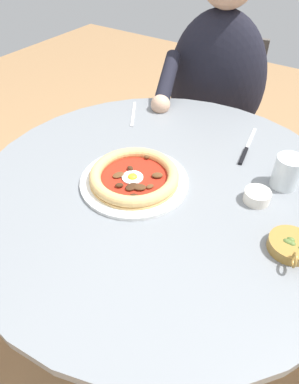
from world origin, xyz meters
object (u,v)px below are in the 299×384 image
(pizza_on_plate, at_px, (134,177))
(ramekin_capers, at_px, (257,196))
(olive_pan, at_px, (291,245))
(steak_knife, at_px, (246,150))
(water_glass, at_px, (286,174))
(dining_table, at_px, (161,225))
(fork_utensil, at_px, (133,114))
(diner_person, at_px, (210,123))
(cafe_chair_diner, at_px, (216,115))

(pizza_on_plate, relative_size, ramekin_capers, 4.39)
(pizza_on_plate, bearing_deg, olive_pan, -179.47)
(steak_knife, xyz_separation_m, ramekin_capers, (-0.11, 0.19, 0.01))
(water_glass, distance_m, steak_knife, 0.18)
(dining_table, relative_size, fork_utensil, 6.83)
(pizza_on_plate, height_order, fork_utensil, pizza_on_plate)
(ramekin_capers, height_order, diner_person, diner_person)
(ramekin_capers, bearing_deg, cafe_chair_diner, -59.36)
(water_glass, relative_size, cafe_chair_diner, 0.10)
(water_glass, height_order, olive_pan, water_glass)
(ramekin_capers, xyz_separation_m, olive_pan, (-0.12, 0.11, -0.00))
(dining_table, height_order, steak_knife, steak_knife)
(water_glass, xyz_separation_m, diner_person, (0.44, -0.50, -0.23))
(dining_table, distance_m, steak_knife, 0.34)
(pizza_on_plate, bearing_deg, ramekin_capers, -159.13)
(olive_pan, height_order, diner_person, diner_person)
(cafe_chair_diner, bearing_deg, fork_utensil, 80.78)
(pizza_on_plate, height_order, water_glass, water_glass)
(fork_utensil, distance_m, cafe_chair_diner, 0.60)
(steak_knife, bearing_deg, pizza_on_plate, 57.94)
(fork_utensil, height_order, cafe_chair_diner, cafe_chair_diner)
(cafe_chair_diner, bearing_deg, ramekin_capers, 120.64)
(steak_knife, relative_size, diner_person, 0.18)
(olive_pan, bearing_deg, steak_knife, -53.51)
(steak_knife, relative_size, ramekin_capers, 3.23)
(dining_table, distance_m, water_glass, 0.38)
(pizza_on_plate, bearing_deg, dining_table, -153.24)
(steak_knife, distance_m, fork_utensil, 0.42)
(water_glass, bearing_deg, fork_utensil, -9.03)
(dining_table, distance_m, diner_person, 0.71)
(steak_knife, bearing_deg, dining_table, 65.48)
(ramekin_capers, bearing_deg, steak_knife, -61.18)
(ramekin_capers, distance_m, cafe_chair_diner, 0.89)
(water_glass, height_order, fork_utensil, water_glass)
(dining_table, height_order, diner_person, diner_person)
(steak_knife, distance_m, diner_person, 0.54)
(cafe_chair_diner, bearing_deg, steak_knife, 121.27)
(steak_knife, bearing_deg, water_glass, 146.87)
(ramekin_capers, bearing_deg, diner_person, -56.12)
(olive_pan, xyz_separation_m, diner_person, (0.52, -0.71, -0.21))
(cafe_chair_diner, bearing_deg, diner_person, 103.35)
(olive_pan, bearing_deg, pizza_on_plate, 0.53)
(ramekin_capers, bearing_deg, water_glass, -110.39)
(dining_table, relative_size, ramekin_capers, 15.41)
(fork_utensil, xyz_separation_m, cafe_chair_diner, (-0.09, -0.55, -0.23))
(ramekin_capers, height_order, cafe_chair_diner, cafe_chair_diner)
(pizza_on_plate, distance_m, water_glass, 0.40)
(dining_table, height_order, cafe_chair_diner, cafe_chair_diner)
(water_glass, height_order, diner_person, diner_person)
(pizza_on_plate, xyz_separation_m, water_glass, (-0.34, -0.22, 0.02))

